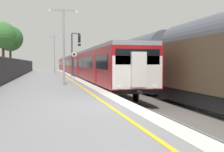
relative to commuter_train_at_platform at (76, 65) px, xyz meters
name	(u,v)px	position (x,y,z in m)	size (l,w,h in m)	color
ground	(185,118)	(0.54, -33.46, -1.88)	(17.40, 110.00, 1.21)	gray
commuter_train_at_platform	(76,65)	(0.00, 0.00, 0.00)	(2.83, 59.77, 3.81)	maroon
freight_train_adjacent_track	(121,62)	(4.00, -12.16, 0.43)	(2.60, 51.54, 4.92)	#232326
signal_gantry	(74,49)	(-1.47, -11.92, 1.83)	(1.10, 0.24, 4.96)	#47474C
speed_limit_sign	(74,61)	(-1.85, -15.37, 0.46)	(0.59, 0.08, 2.70)	#59595B
platform_lamp_mid	(64,40)	(-3.40, -24.06, 1.83)	(2.00, 0.20, 5.20)	#93999E
platform_lamp_far	(54,51)	(-3.40, -0.72, 2.10)	(2.00, 0.20, 5.71)	#93999E
background_tree_left	(10,39)	(-9.27, -5.28, 3.41)	(3.32, 3.32, 6.42)	#473323
background_tree_centre	(3,36)	(-9.22, -11.10, 3.19)	(2.91, 2.91, 6.04)	#473323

